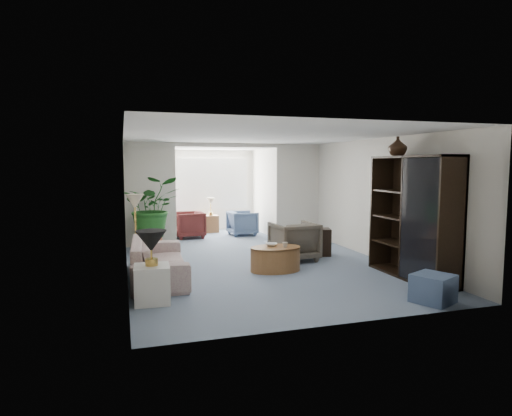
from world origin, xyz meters
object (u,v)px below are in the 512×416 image
object	(u,v)px
framed_picture	(384,178)
ottoman	(433,288)
sunroom_chair_maroon	(189,225)
end_table	(152,284)
sunroom_chair_blue	(243,223)
cabinet_urn	(398,146)
side_table_dark	(319,242)
sofa	(159,259)
coffee_cup	(285,245)
entertainment_cabinet	(413,217)
coffee_table	(275,259)
floor_lamp	(135,201)
plant_pot	(153,244)
wingback_chair	(294,241)
table_lamp	(151,241)
sunroom_table	(211,224)
coffee_bowl	(271,245)

from	to	relation	value
framed_picture	ottoman	world-z (taller)	framed_picture
sunroom_chair_maroon	framed_picture	bearing A→B (deg)	34.79
end_table	sunroom_chair_blue	xyz separation A→B (m)	(2.82, 5.41, 0.07)
cabinet_urn	side_table_dark	bearing A→B (deg)	113.05
sofa	cabinet_urn	distance (m)	4.70
framed_picture	coffee_cup	xyz separation A→B (m)	(-2.18, -0.20, -1.20)
end_table	entertainment_cabinet	distance (m)	4.48
coffee_table	floor_lamp	bearing A→B (deg)	151.87
cabinet_urn	ottoman	world-z (taller)	cabinet_urn
end_table	plant_pot	bearing A→B (deg)	85.91
wingback_chair	ottoman	world-z (taller)	wingback_chair
side_table_dark	framed_picture	bearing A→B (deg)	-45.04
entertainment_cabinet	cabinet_urn	bearing A→B (deg)	90.00
framed_picture	sofa	distance (m)	4.64
floor_lamp	cabinet_urn	size ratio (longest dim) A/B	1.04
table_lamp	sunroom_table	world-z (taller)	table_lamp
table_lamp	sunroom_chair_blue	xyz separation A→B (m)	(2.82, 5.41, -0.55)
wingback_chair	side_table_dark	bearing A→B (deg)	-160.91
floor_lamp	coffee_table	size ratio (longest dim) A/B	0.38
sunroom_chair_maroon	coffee_bowl	bearing A→B (deg)	8.61
sofa	coffee_cup	distance (m)	2.27
sofa	sunroom_chair_blue	distance (m)	4.83
end_table	coffee_bowl	distance (m)	2.64
ottoman	side_table_dark	bearing A→B (deg)	92.59
framed_picture	table_lamp	distance (m)	4.90
ottoman	sunroom_chair_blue	bearing A→B (deg)	98.84
ottoman	wingback_chair	bearing A→B (deg)	105.16
wingback_chair	plant_pot	bearing A→B (deg)	-38.29
end_table	coffee_cup	size ratio (longest dim) A/B	5.35
sunroom_table	table_lamp	bearing A→B (deg)	-108.55
end_table	sunroom_chair_blue	world-z (taller)	sunroom_chair_blue
coffee_cup	sunroom_chair_maroon	world-z (taller)	sunroom_chair_maroon
sunroom_chair_maroon	coffee_cup	bearing A→B (deg)	10.55
framed_picture	entertainment_cabinet	xyz separation A→B (m)	(-0.23, -1.25, -0.64)
plant_pot	cabinet_urn	bearing A→B (deg)	-38.11
floor_lamp	entertainment_cabinet	xyz separation A→B (m)	(4.55, -2.46, -0.19)
sofa	plant_pot	size ratio (longest dim) A/B	5.71
floor_lamp	wingback_chair	world-z (taller)	floor_lamp
entertainment_cabinet	sunroom_chair_blue	xyz separation A→B (m)	(-1.59, 5.31, -0.72)
end_table	coffee_cup	world-z (taller)	coffee_cup
entertainment_cabinet	cabinet_urn	distance (m)	1.33
side_table_dark	cabinet_urn	size ratio (longest dim) A/B	1.68
ottoman	sunroom_chair_blue	size ratio (longest dim) A/B	0.68
coffee_table	entertainment_cabinet	xyz separation A→B (m)	(2.10, -1.15, 0.83)
coffee_table	plant_pot	size ratio (longest dim) A/B	2.37
table_lamp	plant_pot	size ratio (longest dim) A/B	1.10
wingback_chair	cabinet_urn	distance (m)	2.75
sunroom_chair_maroon	sunroom_table	bearing A→B (deg)	130.55
table_lamp	wingback_chair	world-z (taller)	table_lamp
end_table	coffee_table	bearing A→B (deg)	28.39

